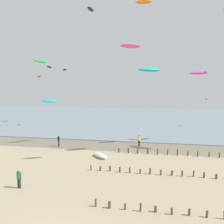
{
  "coord_description": "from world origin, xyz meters",
  "views": [
    {
      "loc": [
        6.16,
        -11.7,
        8.73
      ],
      "look_at": [
        1.41,
        12.08,
        6.4
      ],
      "focal_mm": 38.26,
      "sensor_mm": 36.0,
      "label": 1
    }
  ],
  "objects": [
    {
      "name": "kite_aloft_11",
      "position": [
        -9.97,
        18.87,
        12.57
      ],
      "size": [
        1.51,
        2.78,
        0.69
      ],
      "primitive_type": "ellipsoid",
      "rotation": [
        -0.35,
        0.0,
        4.48
      ],
      "color": "green"
    },
    {
      "name": "groyne_far",
      "position": [
        8.53,
        20.12,
        0.37
      ],
      "size": [
        17.17,
        0.33,
        0.87
      ],
      "color": "brown",
      "rests_on": "ground"
    },
    {
      "name": "kite_aloft_10",
      "position": [
        -21.53,
        45.38,
        14.35
      ],
      "size": [
        1.78,
        3.43,
        0.77
      ],
      "primitive_type": "ellipsoid",
      "rotation": [
        0.25,
        0.0,
        1.77
      ],
      "color": "black"
    },
    {
      "name": "kite_aloft_9",
      "position": [
        -2.78,
        18.95,
        18.96
      ],
      "size": [
        0.66,
        1.89,
        0.35
      ],
      "primitive_type": "ellipsoid",
      "rotation": [
        -0.08,
        0.0,
        4.69
      ],
      "color": "black"
    },
    {
      "name": "kite_aloft_2",
      "position": [
        12.23,
        28.49,
        11.28
      ],
      "size": [
        2.97,
        1.66,
        0.77
      ],
      "primitive_type": "ellipsoid",
      "rotation": [
        -0.4,
        0.0,
        2.9
      ],
      "color": "#E54C99"
    },
    {
      "name": "grounded_kite",
      "position": [
        -1.18,
        17.25,
        0.28
      ],
      "size": [
        2.65,
        2.75,
        0.56
      ],
      "primitive_type": "ellipsoid",
      "rotation": [
        0.0,
        0.0,
        5.46
      ],
      "color": "white",
      "rests_on": "ground"
    },
    {
      "name": "person_mid_beach",
      "position": [
        -5.89,
        6.67,
        0.92
      ],
      "size": [
        0.55,
        0.31,
        1.71
      ],
      "color": "#383842",
      "rests_on": "ground"
    },
    {
      "name": "groyne_mid",
      "position": [
        7.79,
        12.45,
        0.28
      ],
      "size": [
        17.09,
        0.35,
        0.67
      ],
      "color": "brown",
      "rests_on": "ground"
    },
    {
      "name": "kite_aloft_6",
      "position": [
        2.84,
        15.45,
        13.55
      ],
      "size": [
        2.5,
        1.76,
        0.65
      ],
      "primitive_type": "ellipsoid",
      "rotation": [
        0.42,
        0.0,
        3.58
      ],
      "color": "#E54C99"
    },
    {
      "name": "kite_aloft_5",
      "position": [
        3.55,
        24.85,
        21.47
      ],
      "size": [
        2.43,
        1.06,
        0.61
      ],
      "primitive_type": "ellipsoid",
      "rotation": [
        -0.35,
        0.0,
        0.09
      ],
      "color": "orange"
    },
    {
      "name": "person_by_waterline",
      "position": [
        -8.88,
        21.87,
        0.92
      ],
      "size": [
        0.25,
        0.57,
        1.71
      ],
      "color": "#232328",
      "rests_on": "ground"
    },
    {
      "name": "kite_aloft_4",
      "position": [
        4.75,
        20.67,
        11.28
      ],
      "size": [
        3.38,
        2.54,
        0.62
      ],
      "primitive_type": "ellipsoid",
      "rotation": [
        -0.1,
        0.0,
        3.65
      ],
      "color": "#19B2B7"
    },
    {
      "name": "kite_aloft_7",
      "position": [
        -10.86,
        23.27,
        6.86
      ],
      "size": [
        2.48,
        1.95,
        0.66
      ],
      "primitive_type": "ellipsoid",
      "rotation": [
        0.42,
        0.0,
        0.54
      ],
      "color": "#19B2B7"
    },
    {
      "name": "kite_aloft_3",
      "position": [
        -20.22,
        37.58,
        11.55
      ],
      "size": [
        1.97,
        2.2,
        0.48
      ],
      "primitive_type": "ellipsoid",
      "rotation": [
        0.2,
        0.0,
        2.24
      ],
      "color": "red"
    },
    {
      "name": "wet_sand_strip",
      "position": [
        0.0,
        23.69,
        0.0
      ],
      "size": [
        120.0,
        6.31,
        0.01
      ],
      "primitive_type": "cube",
      "color": "#7A6D59",
      "rests_on": "ground"
    },
    {
      "name": "kite_aloft_12",
      "position": [
        16.83,
        46.39,
        6.48
      ],
      "size": [
        1.08,
        2.31,
        0.55
      ],
      "primitive_type": "ellipsoid",
      "rotation": [
        -0.3,
        0.0,
        1.44
      ],
      "color": "#E54C99"
    },
    {
      "name": "kite_aloft_0",
      "position": [
        -15.22,
        40.11,
        13.12
      ],
      "size": [
        2.01,
        2.55,
        0.53
      ],
      "primitive_type": "ellipsoid",
      "rotation": [
        0.19,
        0.0,
        5.26
      ],
      "color": "black"
    },
    {
      "name": "person_nearest_camera",
      "position": [
        3.18,
        24.45,
        0.92
      ],
      "size": [
        0.46,
        0.4,
        1.71
      ],
      "color": "#383842",
      "rests_on": "ground"
    },
    {
      "name": "groyne_near",
      "position": [
        8.61,
        4.78,
        0.26
      ],
      "size": [
        13.6,
        0.32,
        0.61
      ],
      "color": "brown",
      "rests_on": "ground"
    },
    {
      "name": "sea",
      "position": [
        0.0,
        61.84,
        0.05
      ],
      "size": [
        160.0,
        70.0,
        0.1
      ],
      "primitive_type": "cube",
      "color": "gray",
      "rests_on": "ground"
    }
  ]
}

